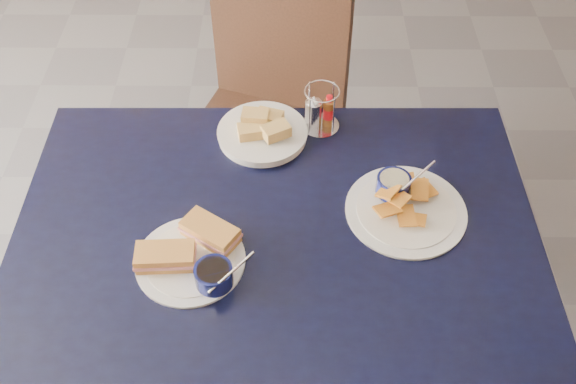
{
  "coord_description": "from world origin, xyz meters",
  "views": [
    {
      "loc": [
        0.12,
        -0.95,
        2.02
      ],
      "look_at": [
        0.12,
        0.13,
        0.82
      ],
      "focal_mm": 40.0,
      "sensor_mm": 36.0,
      "label": 1
    }
  ],
  "objects_px": {
    "bread_basket": "(263,131)",
    "condiment_caddy": "(319,111)",
    "chair_far": "(261,102)",
    "sandwich_plate": "(194,255)",
    "plantain_plate": "(402,202)",
    "dining_table": "(276,236)"
  },
  "relations": [
    {
      "from": "dining_table",
      "to": "bread_basket",
      "type": "relative_size",
      "value": 5.24
    },
    {
      "from": "dining_table",
      "to": "sandwich_plate",
      "type": "relative_size",
      "value": 4.46
    },
    {
      "from": "condiment_caddy",
      "to": "chair_far",
      "type": "bearing_deg",
      "value": 120.92
    },
    {
      "from": "plantain_plate",
      "to": "condiment_caddy",
      "type": "relative_size",
      "value": 2.3
    },
    {
      "from": "dining_table",
      "to": "sandwich_plate",
      "type": "xyz_separation_m",
      "value": [
        -0.19,
        -0.12,
        0.08
      ]
    },
    {
      "from": "chair_far",
      "to": "plantain_plate",
      "type": "bearing_deg",
      "value": -57.44
    },
    {
      "from": "chair_far",
      "to": "bread_basket",
      "type": "height_order",
      "value": "chair_far"
    },
    {
      "from": "chair_far",
      "to": "condiment_caddy",
      "type": "bearing_deg",
      "value": -59.08
    },
    {
      "from": "dining_table",
      "to": "plantain_plate",
      "type": "bearing_deg",
      "value": 9.68
    },
    {
      "from": "chair_far",
      "to": "plantain_plate",
      "type": "xyz_separation_m",
      "value": [
        0.39,
        -0.62,
        0.19
      ]
    },
    {
      "from": "bread_basket",
      "to": "condiment_caddy",
      "type": "height_order",
      "value": "condiment_caddy"
    },
    {
      "from": "plantain_plate",
      "to": "condiment_caddy",
      "type": "xyz_separation_m",
      "value": [
        -0.21,
        0.31,
        0.04
      ]
    },
    {
      "from": "chair_far",
      "to": "sandwich_plate",
      "type": "xyz_separation_m",
      "value": [
        -0.13,
        -0.8,
        0.2
      ]
    },
    {
      "from": "bread_basket",
      "to": "plantain_plate",
      "type": "bearing_deg",
      "value": -35.14
    },
    {
      "from": "plantain_plate",
      "to": "condiment_caddy",
      "type": "bearing_deg",
      "value": 124.16
    },
    {
      "from": "sandwich_plate",
      "to": "plantain_plate",
      "type": "xyz_separation_m",
      "value": [
        0.52,
        0.18,
        -0.01
      ]
    },
    {
      "from": "dining_table",
      "to": "condiment_caddy",
      "type": "relative_size",
      "value": 9.8
    },
    {
      "from": "bread_basket",
      "to": "sandwich_plate",
      "type": "bearing_deg",
      "value": -108.8
    },
    {
      "from": "dining_table",
      "to": "bread_basket",
      "type": "height_order",
      "value": "bread_basket"
    },
    {
      "from": "dining_table",
      "to": "plantain_plate",
      "type": "height_order",
      "value": "plantain_plate"
    },
    {
      "from": "plantain_plate",
      "to": "bread_basket",
      "type": "xyz_separation_m",
      "value": [
        -0.37,
        0.26,
        0.0
      ]
    },
    {
      "from": "condiment_caddy",
      "to": "dining_table",
      "type": "bearing_deg",
      "value": -107.97
    }
  ]
}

